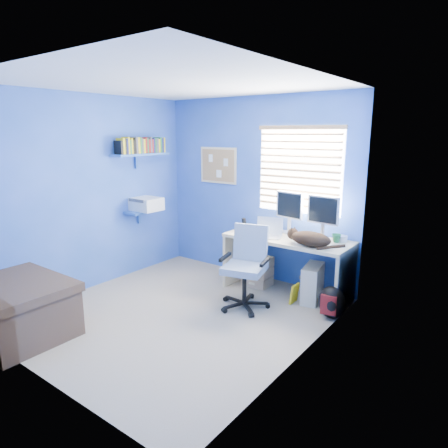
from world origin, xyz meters
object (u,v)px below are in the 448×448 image
Objects in this scene: office_chair at (246,277)px; cat at (311,239)px; tower_pc at (313,283)px; desk at (287,266)px; laptop at (268,228)px.

cat is at bearing 36.23° from office_chair.
desk is at bearing 166.86° from tower_pc.
desk is 4.76× the size of laptop.
desk is 3.27× the size of cat.
cat is at bearing -23.77° from laptop.
office_chair is at bearing -144.09° from tower_pc.
tower_pc is 0.85m from office_chair.
office_chair reaches higher than cat.
office_chair reaches higher than desk.
office_chair is (-0.60, -0.44, -0.47)m from cat.
desk is 0.66m from office_chair.
tower_pc is 0.47× the size of office_chair.
desk is 1.64× the size of office_chair.
cat is at bearing -25.90° from desk.
tower_pc is at bearing 108.26° from cat.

